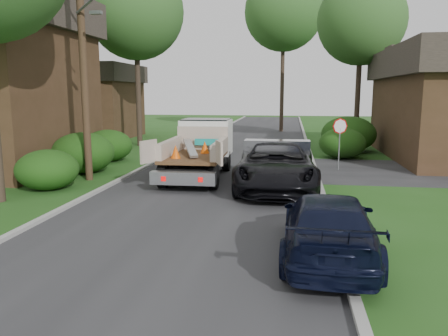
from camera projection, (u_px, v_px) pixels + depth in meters
ground at (189, 218)px, 12.85m from camera, size 120.00×120.00×0.00m
road at (233, 164)px, 22.59m from camera, size 8.00×90.00×0.02m
curb_left at (157, 161)px, 23.19m from camera, size 0.20×90.00×0.12m
curb_right at (314, 165)px, 21.97m from camera, size 0.20×90.00×0.12m
stop_sign at (340, 133)px, 20.54m from camera, size 0.71×0.32×2.48m
utility_pole at (83, 55)px, 17.64m from camera, size 2.42×1.25×10.00m
house_left_far at (89, 100)px, 35.78m from camera, size 7.56×7.56×6.00m
hedge_left_a at (47, 170)px, 16.57m from camera, size 2.34×2.34×1.53m
hedge_left_b at (83, 153)px, 19.99m from camera, size 2.86×2.86×1.87m
hedge_left_c at (108, 145)px, 23.46m from camera, size 2.60×2.60×1.70m
hedge_right_a at (342, 143)px, 24.50m from camera, size 2.60×2.60×1.70m
hedge_right_b at (349, 134)px, 27.28m from camera, size 3.38×3.38×2.21m
tree_left_far at (136, 12)px, 29.00m from camera, size 6.40×6.40×12.20m
tree_right_far at (361, 21)px, 29.77m from camera, size 6.00×6.00×11.50m
tree_left_back at (8, 3)px, 26.08m from camera, size 6.00×6.00×12.00m
tree_center_far at (284, 12)px, 39.91m from camera, size 7.20×7.20×14.60m
flatbed_truck at (202, 145)px, 19.65m from camera, size 3.02×6.48×2.43m
black_pickup at (276, 165)px, 16.72m from camera, size 3.14×6.52×1.79m
navy_suv at (328, 226)px, 9.72m from camera, size 2.19×5.02×1.44m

